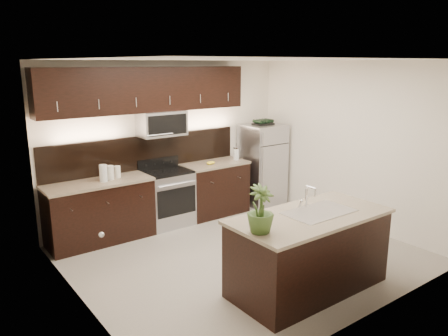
% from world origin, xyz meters
% --- Properties ---
extents(ground, '(4.50, 4.50, 0.00)m').
position_xyz_m(ground, '(0.00, 0.00, 0.00)').
color(ground, gray).
rests_on(ground, ground).
extents(room_walls, '(4.52, 4.02, 2.71)m').
position_xyz_m(room_walls, '(-0.11, -0.04, 1.70)').
color(room_walls, silver).
rests_on(room_walls, ground).
extents(counter_run, '(3.51, 0.65, 0.94)m').
position_xyz_m(counter_run, '(-0.46, 1.69, 0.47)').
color(counter_run, black).
rests_on(counter_run, ground).
extents(upper_fixtures, '(3.49, 0.40, 1.66)m').
position_xyz_m(upper_fixtures, '(-0.43, 1.84, 2.14)').
color(upper_fixtures, black).
rests_on(upper_fixtures, counter_run).
extents(island, '(1.96, 0.96, 0.94)m').
position_xyz_m(island, '(0.03, -1.20, 0.47)').
color(island, black).
rests_on(island, ground).
extents(sink_faucet, '(0.84, 0.50, 0.28)m').
position_xyz_m(sink_faucet, '(0.18, -1.19, 0.96)').
color(sink_faucet, silver).
rests_on(sink_faucet, island).
extents(refrigerator, '(0.74, 0.67, 1.53)m').
position_xyz_m(refrigerator, '(1.80, 1.63, 0.77)').
color(refrigerator, '#B2B2B7').
rests_on(refrigerator, ground).
extents(wine_rack, '(0.38, 0.23, 0.09)m').
position_xyz_m(wine_rack, '(1.80, 1.63, 1.57)').
color(wine_rack, black).
rests_on(wine_rack, refrigerator).
extents(plant, '(0.30, 0.30, 0.50)m').
position_xyz_m(plant, '(-0.80, -1.26, 1.19)').
color(plant, '#344E1F').
rests_on(plant, island).
extents(canisters, '(0.37, 0.20, 0.26)m').
position_xyz_m(canisters, '(-1.24, 1.68, 1.05)').
color(canisters, silver).
rests_on(canisters, counter_run).
extents(french_press, '(0.11, 0.11, 0.30)m').
position_xyz_m(french_press, '(1.17, 1.64, 1.05)').
color(french_press, silver).
rests_on(french_press, counter_run).
extents(bananas, '(0.19, 0.17, 0.05)m').
position_xyz_m(bananas, '(0.53, 1.61, 0.97)').
color(bananas, yellow).
rests_on(bananas, counter_run).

